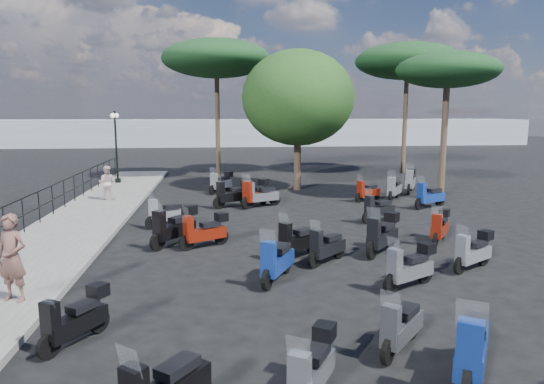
{
  "coord_description": "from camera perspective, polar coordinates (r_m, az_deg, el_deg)",
  "views": [
    {
      "loc": [
        -1.61,
        -13.51,
        3.91
      ],
      "look_at": [
        0.14,
        2.73,
        1.2
      ],
      "focal_mm": 32.0,
      "sensor_mm": 36.0,
      "label": 1
    }
  ],
  "objects": [
    {
      "name": "scooter_2",
      "position": [
        14.57,
        -11.4,
        -4.1
      ],
      "size": [
        1.32,
        1.52,
        1.46
      ],
      "rotation": [
        0.0,
        0.0,
        2.45
      ],
      "color": "black",
      "rests_on": "ground"
    },
    {
      "name": "scooter_23",
      "position": [
        13.16,
        22.59,
        -6.51
      ],
      "size": [
        1.38,
        0.95,
        1.23
      ],
      "rotation": [
        0.0,
        0.0,
        2.12
      ],
      "color": "black",
      "rests_on": "ground"
    },
    {
      "name": "scooter_18",
      "position": [
        11.36,
        15.91,
        -8.55
      ],
      "size": [
        1.44,
        0.93,
        1.26
      ],
      "rotation": [
        0.0,
        0.0,
        2.07
      ],
      "color": "black",
      "rests_on": "ground"
    },
    {
      "name": "scooter_25",
      "position": [
        20.86,
        18.05,
        -0.51
      ],
      "size": [
        1.61,
        0.95,
        1.39
      ],
      "rotation": [
        0.0,
        0.0,
        2.04
      ],
      "color": "black",
      "rests_on": "ground"
    },
    {
      "name": "pine_1",
      "position": [
        32.66,
        15.65,
        14.57
      ],
      "size": [
        6.57,
        6.57,
        8.21
      ],
      "color": "#38281E",
      "rests_on": "ground"
    },
    {
      "name": "scooter_1",
      "position": [
        9.08,
        -22.13,
        -13.71
      ],
      "size": [
        0.93,
        1.33,
        1.19
      ],
      "rotation": [
        0.0,
        0.0,
        2.58
      ],
      "color": "black",
      "rests_on": "ground"
    },
    {
      "name": "pine_2",
      "position": [
        28.63,
        -6.56,
        15.28
      ],
      "size": [
        6.2,
        6.2,
        7.97
      ],
      "color": "#38281E",
      "rests_on": "ground"
    },
    {
      "name": "scooter_5",
      "position": [
        23.71,
        -6.01,
        1.08
      ],
      "size": [
        1.19,
        1.35,
        1.31
      ],
      "rotation": [
        0.0,
        0.0,
        2.44
      ],
      "color": "black",
      "rests_on": "ground"
    },
    {
      "name": "scooter_13",
      "position": [
        13.84,
        12.85,
        -4.95
      ],
      "size": [
        1.32,
        1.43,
        1.41
      ],
      "rotation": [
        0.0,
        0.0,
        2.4
      ],
      "color": "black",
      "rests_on": "ground"
    },
    {
      "name": "scooter_26",
      "position": [
        24.62,
        15.96,
        1.23
      ],
      "size": [
        1.06,
        1.73,
        1.49
      ],
      "rotation": [
        0.0,
        0.0,
        2.68
      ],
      "color": "black",
      "rests_on": "ground"
    },
    {
      "name": "scooter_17",
      "position": [
        7.9,
        22.44,
        -16.76
      ],
      "size": [
        1.14,
        1.63,
        1.49
      ],
      "rotation": [
        0.0,
        0.0,
        2.57
      ],
      "color": "black",
      "rests_on": "ground"
    },
    {
      "name": "scooter_9",
      "position": [
        14.25,
        -7.93,
        -4.61
      ],
      "size": [
        1.44,
        0.96,
        1.27
      ],
      "rotation": [
        0.0,
        0.0,
        2.09
      ],
      "color": "black",
      "rests_on": "ground"
    },
    {
      "name": "scooter_3",
      "position": [
        16.99,
        -12.36,
        -2.56
      ],
      "size": [
        1.4,
        1.01,
        1.29
      ],
      "rotation": [
        0.0,
        0.0,
        2.17
      ],
      "color": "black",
      "rests_on": "ground"
    },
    {
      "name": "pine_3",
      "position": [
        23.06,
        19.97,
        13.25
      ],
      "size": [
        4.47,
        4.47,
        6.49
      ],
      "color": "#38281E",
      "rests_on": "ground"
    },
    {
      "name": "railing",
      "position": [
        17.71,
        -26.51,
        -1.38
      ],
      "size": [
        0.04,
        26.04,
        1.1
      ],
      "color": "black",
      "rests_on": "sidewalk"
    },
    {
      "name": "scooter_10",
      "position": [
        20.07,
        -1.28,
        -0.43
      ],
      "size": [
        1.62,
        0.9,
        1.38
      ],
      "rotation": [
        0.0,
        0.0,
        1.99
      ],
      "color": "black",
      "rests_on": "ground"
    },
    {
      "name": "scooter_20",
      "position": [
        21.79,
        11.16,
        0.02
      ],
      "size": [
        1.36,
        0.88,
        1.21
      ],
      "rotation": [
        0.0,
        0.0,
        2.1
      ],
      "color": "black",
      "rests_on": "ground"
    },
    {
      "name": "distant_hills",
      "position": [
        58.59,
        -4.6,
        7.02
      ],
      "size": [
        70.0,
        8.0,
        3.0
      ],
      "primitive_type": "cube",
      "color": "gray",
      "rests_on": "ground"
    },
    {
      "name": "scooter_24",
      "position": [
        15.49,
        19.15,
        -3.97
      ],
      "size": [
        1.04,
        1.32,
        1.23
      ],
      "rotation": [
        0.0,
        0.0,
        2.51
      ],
      "color": "black",
      "rests_on": "ground"
    },
    {
      "name": "scooter_21",
      "position": [
        22.39,
        14.16,
        0.31
      ],
      "size": [
        1.08,
        1.5,
        1.38
      ],
      "rotation": [
        0.0,
        0.0,
        2.55
      ],
      "color": "black",
      "rests_on": "ground"
    },
    {
      "name": "scooter_12",
      "position": [
        8.49,
        14.88,
        -15.19
      ],
      "size": [
        1.08,
        1.19,
        1.2
      ],
      "rotation": [
        0.0,
        0.0,
        2.41
      ],
      "color": "black",
      "rests_on": "ground"
    },
    {
      "name": "sidewalk",
      "position": [
        17.64,
        -22.12,
        -3.84
      ],
      "size": [
        3.0,
        30.0,
        0.15
      ],
      "primitive_type": "cube",
      "color": "#605F5C",
      "rests_on": "ground"
    },
    {
      "name": "ground",
      "position": [
        14.16,
        0.63,
        -6.61
      ],
      "size": [
        120.0,
        120.0,
        0.0
      ],
      "primitive_type": "plane",
      "color": "black",
      "rests_on": "ground"
    },
    {
      "name": "scooter_6",
      "position": [
        7.0,
        4.71,
        -20.24
      ],
      "size": [
        0.9,
        1.34,
        1.18
      ],
      "rotation": [
        0.0,
        0.0,
        2.62
      ],
      "color": "black",
      "rests_on": "ground"
    },
    {
      "name": "lamp_post_2",
      "position": [
        27.19,
        -17.88,
        5.61
      ],
      "size": [
        0.3,
        1.12,
        3.8
      ],
      "rotation": [
        0.0,
        0.0,
        0.0
      ],
      "color": "black",
      "rests_on": "sidewalk"
    },
    {
      "name": "scooter_15",
      "position": [
        20.15,
        -2.0,
        -0.21
      ],
      "size": [
        1.25,
        1.53,
        1.44
      ],
      "rotation": [
        0.0,
        0.0,
        2.48
      ],
      "color": "black",
      "rests_on": "ground"
    },
    {
      "name": "scooter_8",
      "position": [
        12.74,
        6.4,
        -6.49
      ],
      "size": [
        1.21,
        1.12,
        1.24
      ],
      "rotation": [
        0.0,
        0.0,
        2.31
      ],
      "color": "black",
      "rests_on": "ground"
    },
    {
      "name": "scooter_14",
      "position": [
        13.12,
        3.03,
        -5.84
      ],
      "size": [
        1.37,
        1.12,
        1.33
      ],
      "rotation": [
        0.0,
        0.0,
        2.24
      ],
      "color": "black",
      "rests_on": "ground"
    },
    {
      "name": "woman",
      "position": [
        11.02,
        -28.28,
        -6.83
      ],
      "size": [
        0.75,
        0.61,
        1.78
      ],
      "primitive_type": "imported",
      "rotation": [
        0.0,
        0.0,
        -0.32
      ],
      "color": "brown",
      "rests_on": "sidewalk"
    },
    {
      "name": "broadleaf_tree",
      "position": [
        24.37,
        3.07,
        10.97
      ],
      "size": [
        5.55,
        5.55,
        6.94
      ],
      "color": "#38281E",
      "rests_on": "ground"
    },
    {
      "name": "scooter_7",
      "position": [
        11.32,
        0.54,
        -8.21
      ],
      "size": [
        0.96,
        1.6,
        1.39
      ],
      "rotation": [
        0.0,
        0.0,
        2.66
      ],
      "color": "black",
      "rests_on": "ground"
    },
    {
      "name": "scooter_4",
      "position": [
        20.06,
        -4.63,
        -0.3
      ],
      "size": [
        1.63,
        1.05,
        1.42
      ],
      "rotation": [
        0.0,
        0.0,
        2.07
      ],
      "color": "black",
      "rests_on": "ground"
    },
    {
      "name": "scooter_19",
      "position": [
        17.75,
        12.39,
        -2.06
      ],
      "size": [
        1.46,
        0.91,
        1.28
      ],
      "rotation": [
        0.0,
        0.0,
        2.07
      ],
      "color": "black",
      "rests_on": "ground"
    },
    {
      "name": "pine_0",
      "position": [
        31.55,
        2.95,
        13.87
      ],
      "size": [
        5.86,
        5.86,
        7.41
      ],
      "color": "#38281E",
      "rests_on": "ground"
    },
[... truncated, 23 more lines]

